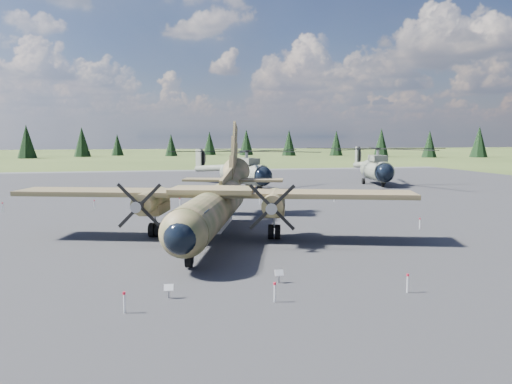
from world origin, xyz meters
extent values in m
plane|color=#51602A|center=(0.00, 0.00, 0.00)|extent=(500.00, 500.00, 0.00)
cube|color=#56565A|center=(0.00, 10.00, 0.00)|extent=(120.00, 120.00, 0.04)
cylinder|color=#3C4424|center=(1.03, -0.75, 2.07)|extent=(7.13, 16.24, 2.52)
sphere|color=#3C4424|center=(-1.33, -8.51, 2.07)|extent=(3.08, 3.08, 2.47)
sphere|color=black|center=(-1.47, -8.98, 2.03)|extent=(2.27, 2.27, 1.82)
cube|color=black|center=(-0.91, -7.13, 2.75)|extent=(2.14, 1.90, 0.50)
cone|color=#3C4424|center=(4.13, 9.41, 3.02)|extent=(4.17, 6.64, 3.79)
cube|color=#AAADB0|center=(1.29, 0.11, 1.04)|extent=(3.21, 5.67, 0.45)
cube|color=#2E341B|center=(1.16, -0.32, 3.10)|extent=(25.87, 10.53, 0.32)
cube|color=#3C4424|center=(1.16, -0.32, 3.30)|extent=(6.11, 4.67, 0.32)
cylinder|color=#3C4424|center=(-2.79, 0.60, 2.61)|extent=(2.66, 4.87, 1.35)
cube|color=#3C4424|center=(-2.58, 1.29, 2.02)|extent=(2.18, 3.32, 0.72)
cone|color=gray|center=(-3.64, -2.20, 2.61)|extent=(0.89, 0.97, 0.68)
cylinder|color=black|center=(-2.58, 1.29, 0.50)|extent=(1.05, 1.18, 0.99)
cylinder|color=#3C4424|center=(4.96, -1.76, 2.61)|extent=(2.66, 4.87, 1.35)
cube|color=#3C4424|center=(5.17, -1.07, 2.02)|extent=(2.18, 3.32, 0.72)
cone|color=gray|center=(4.11, -4.56, 2.61)|extent=(0.89, 0.97, 0.68)
cylinder|color=black|center=(5.17, -1.07, 0.50)|extent=(1.05, 1.18, 0.99)
cube|color=#3C4424|center=(3.13, 6.14, 3.56)|extent=(2.22, 6.58, 1.51)
cube|color=#2E341B|center=(4.26, 9.84, 3.06)|extent=(8.85, 4.41, 0.20)
cylinder|color=gray|center=(-1.01, -7.47, 1.15)|extent=(0.16, 0.16, 0.81)
cylinder|color=black|center=(-1.01, -7.47, 0.50)|extent=(0.55, 0.90, 0.84)
cylinder|color=gray|center=(9.35, 30.78, 1.97)|extent=(5.59, 8.07, 2.66)
sphere|color=black|center=(10.94, 27.30, 1.91)|extent=(3.24, 3.24, 2.44)
sphere|color=gray|center=(7.76, 34.26, 1.97)|extent=(3.24, 3.24, 2.44)
cube|color=gray|center=(9.53, 30.39, 3.67)|extent=(3.05, 3.84, 0.80)
cylinder|color=gray|center=(9.53, 30.39, 4.46)|extent=(0.51, 0.51, 1.06)
cylinder|color=gray|center=(6.11, 37.89, 2.34)|extent=(4.57, 8.63, 1.52)
cube|color=gray|center=(4.46, 41.51, 3.67)|extent=(0.83, 1.45, 2.55)
cylinder|color=black|center=(4.80, 41.67, 3.67)|extent=(1.20, 2.54, 2.76)
cylinder|color=black|center=(10.67, 27.88, 0.43)|extent=(0.57, 0.78, 0.72)
cylinder|color=black|center=(7.52, 31.34, 0.43)|extent=(0.64, 0.91, 0.85)
cylinder|color=gray|center=(7.52, 31.34, 0.98)|extent=(0.20, 0.20, 1.54)
cylinder|color=black|center=(10.13, 32.53, 0.43)|extent=(0.64, 0.91, 0.85)
cylinder|color=gray|center=(10.13, 32.53, 0.98)|extent=(0.20, 0.20, 1.54)
cylinder|color=gray|center=(28.57, 32.19, 2.04)|extent=(4.17, 8.32, 2.76)
sphere|color=black|center=(27.85, 28.28, 1.99)|extent=(2.96, 2.96, 2.54)
sphere|color=gray|center=(29.30, 36.10, 2.04)|extent=(2.96, 2.96, 2.54)
cube|color=gray|center=(28.49, 31.75, 3.81)|extent=(2.49, 3.82, 0.83)
cylinder|color=gray|center=(28.49, 31.75, 4.64)|extent=(0.46, 0.46, 1.10)
cylinder|color=gray|center=(30.06, 40.17, 2.43)|extent=(2.64, 9.44, 1.58)
cube|color=gray|center=(30.82, 44.24, 3.81)|extent=(0.52, 1.56, 2.65)
cylinder|color=black|center=(31.20, 44.17, 3.81)|extent=(0.59, 2.84, 2.87)
cylinder|color=black|center=(27.97, 28.93, 0.44)|extent=(0.44, 0.80, 0.75)
cylinder|color=black|center=(27.35, 33.76, 0.44)|extent=(0.49, 0.93, 0.88)
cylinder|color=gray|center=(27.35, 33.76, 1.02)|extent=(0.18, 0.18, 1.60)
cylinder|color=black|center=(30.28, 33.22, 0.44)|extent=(0.49, 0.93, 0.88)
cylinder|color=gray|center=(30.28, 33.22, 1.02)|extent=(0.18, 0.18, 1.60)
cube|color=gray|center=(-2.25, -12.03, 0.25)|extent=(0.08, 0.08, 0.49)
cube|color=silver|center=(-2.25, -12.08, 0.49)|extent=(0.41, 0.21, 0.28)
cube|color=gray|center=(2.88, -10.85, 0.25)|extent=(0.08, 0.08, 0.51)
cube|color=silver|center=(2.88, -10.90, 0.50)|extent=(0.41, 0.19, 0.29)
cylinder|color=silver|center=(-4.00, -13.50, 0.40)|extent=(0.07, 0.07, 0.80)
cylinder|color=red|center=(-4.00, -13.50, 0.80)|extent=(0.12, 0.12, 0.10)
cylinder|color=silver|center=(2.00, -13.50, 0.40)|extent=(0.07, 0.07, 0.80)
cylinder|color=red|center=(2.00, -13.50, 0.80)|extent=(0.12, 0.12, 0.10)
cylinder|color=silver|center=(8.00, -13.50, 0.40)|extent=(0.07, 0.07, 0.80)
cylinder|color=red|center=(8.00, -13.50, 0.80)|extent=(0.12, 0.12, 0.10)
cylinder|color=silver|center=(-16.00, 16.00, 0.40)|extent=(0.07, 0.07, 0.80)
cylinder|color=red|center=(-16.00, 16.00, 0.80)|extent=(0.12, 0.12, 0.10)
cylinder|color=silver|center=(-8.00, 16.00, 0.40)|extent=(0.07, 0.07, 0.80)
cylinder|color=red|center=(-8.00, 16.00, 0.80)|extent=(0.12, 0.12, 0.10)
cylinder|color=silver|center=(0.00, 16.00, 0.40)|extent=(0.07, 0.07, 0.80)
cylinder|color=red|center=(0.00, 16.00, 0.80)|extent=(0.12, 0.12, 0.10)
cylinder|color=silver|center=(8.00, 16.00, 0.40)|extent=(0.07, 0.07, 0.80)
cylinder|color=red|center=(8.00, 16.00, 0.80)|extent=(0.12, 0.12, 0.10)
cylinder|color=silver|center=(16.00, 16.00, 0.40)|extent=(0.07, 0.07, 0.80)
cylinder|color=red|center=(16.00, 16.00, 0.80)|extent=(0.12, 0.12, 0.10)
cylinder|color=silver|center=(16.50, 0.00, 0.40)|extent=(0.07, 0.07, 0.80)
cylinder|color=red|center=(16.50, 0.00, 0.80)|extent=(0.12, 0.12, 0.10)
cone|color=black|center=(105.18, 114.43, 5.15)|extent=(5.77, 5.77, 10.29)
cone|color=black|center=(88.46, 116.98, 4.46)|extent=(4.99, 4.99, 8.91)
cone|color=black|center=(75.87, 126.56, 4.87)|extent=(5.45, 5.45, 9.74)
cone|color=black|center=(64.04, 138.38, 4.56)|extent=(5.10, 5.10, 9.11)
cone|color=black|center=(47.30, 142.09, 4.66)|extent=(5.22, 5.22, 9.32)
cone|color=black|center=(33.20, 150.72, 4.79)|extent=(5.36, 5.36, 9.57)
cone|color=black|center=(20.01, 155.62, 4.42)|extent=(4.95, 4.95, 8.83)
cone|color=black|center=(5.25, 146.65, 3.89)|extent=(4.36, 4.36, 7.78)
cone|color=black|center=(-13.65, 155.77, 3.90)|extent=(4.37, 4.37, 7.80)
cone|color=black|center=(-24.74, 146.64, 5.07)|extent=(5.68, 5.68, 10.13)
cone|color=black|center=(-40.31, 137.48, 5.33)|extent=(5.97, 5.97, 10.66)
camera|label=1|loc=(-2.99, -32.82, 6.81)|focal=35.00mm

